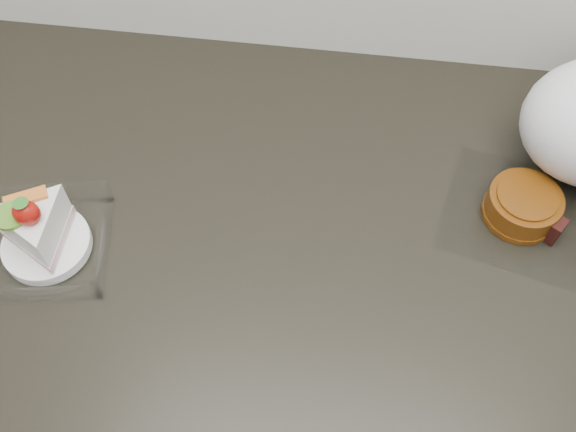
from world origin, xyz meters
The scene contains 3 objects.
counter centered at (0.00, 1.69, 0.45)m, with size 2.04×0.64×0.90m.
cake_tray centered at (-0.39, 1.61, 0.93)m, with size 0.17×0.17×0.11m.
mooncake_wrap centered at (0.17, 1.73, 0.92)m, with size 0.21×0.20×0.04m.
Camera 1 is at (-0.05, 1.26, 1.57)m, focal length 40.00 mm.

